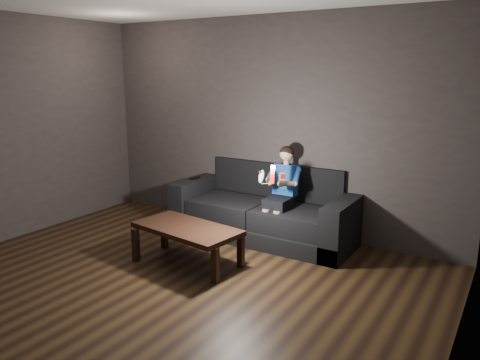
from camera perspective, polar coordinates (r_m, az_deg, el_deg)
The scene contains 9 objects.
floor at distance 4.39m, azimuth -12.81°, elevation -14.65°, with size 5.00×5.00×0.00m, color black.
back_wall at distance 5.96m, azimuth 3.60°, elevation 6.64°, with size 5.00×0.04×2.70m, color #332E2D.
right_wall at distance 2.82m, azimuth 24.89°, elevation -1.95°, with size 0.04×5.00×2.70m, color #332E2D.
sofa at distance 5.86m, azimuth 3.13°, elevation -4.08°, with size 2.28×0.98×0.88m.
child at distance 5.58m, azimuth 5.17°, elevation -0.55°, with size 0.41×0.51×1.01m.
wii_remote_red at distance 5.15m, azimuth 4.04°, elevation 0.69°, with size 0.06×0.08×0.21m.
nunchuk_white at distance 5.24m, azimuth 2.63°, elevation 0.44°, with size 0.08×0.11×0.16m.
wii_remote_black at distance 6.24m, azimuth -5.49°, elevation 0.25°, with size 0.06×0.15×0.03m.
coffee_table at distance 5.02m, azimuth -6.47°, elevation -6.25°, with size 1.22×0.73×0.42m.
Camera 1 is at (2.79, -2.72, 2.03)m, focal length 35.00 mm.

